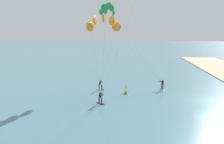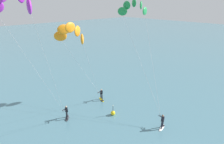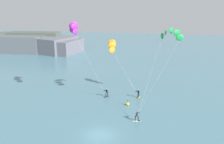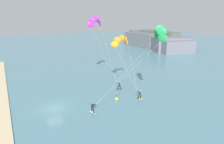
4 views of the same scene
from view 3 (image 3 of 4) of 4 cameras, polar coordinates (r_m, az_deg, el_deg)
name	(u,v)px [view 3 (image 3 of 4)]	position (r m, az deg, el deg)	size (l,w,h in m)	color
ground_plane	(101,135)	(34.02, -2.74, -14.88)	(240.00, 240.00, 0.00)	slate
kitesurfer_nearshore	(113,48)	(43.46, 0.32, 5.72)	(6.42, 4.36, 11.27)	yellow
kitesurfer_mid_water	(169,38)	(42.11, 13.60, 8.02)	(7.57, 10.68, 13.63)	white
kitesurfer_far_out	(76,32)	(42.37, -8.69, 9.55)	(7.19, 5.67, 14.57)	#333338
marker_buoy	(128,104)	(42.90, 3.77, -7.61)	(0.56, 0.56, 1.38)	yellow
distant_headland	(36,43)	(97.32, -17.84, 6.61)	(38.59, 18.63, 6.87)	#565B60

